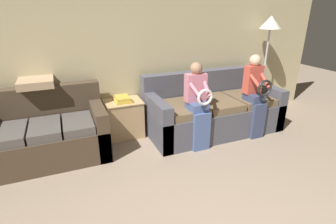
# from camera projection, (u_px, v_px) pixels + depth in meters

# --- Properties ---
(wall_back) EXTENTS (7.14, 0.06, 2.55)m
(wall_back) POSITION_uv_depth(u_px,v_px,m) (131.00, 50.00, 4.01)
(wall_back) COLOR #C6B789
(wall_back) RESTS_ON ground_plane
(couch_main) EXTENTS (2.12, 0.98, 0.92)m
(couch_main) POSITION_uv_depth(u_px,v_px,m) (212.00, 110.00, 4.26)
(couch_main) COLOR #4C4C56
(couch_main) RESTS_ON ground_plane
(couch_side) EXTENTS (1.50, 0.86, 0.92)m
(couch_side) POSITION_uv_depth(u_px,v_px,m) (47.00, 135.00, 3.45)
(couch_side) COLOR #473828
(couch_side) RESTS_ON ground_plane
(child_left_seated) EXTENTS (0.30, 0.37, 1.21)m
(child_left_seated) POSITION_uv_depth(u_px,v_px,m) (198.00, 103.00, 3.61)
(child_left_seated) COLOR #475B8E
(child_left_seated) RESTS_ON ground_plane
(child_right_seated) EXTENTS (0.27, 0.37, 1.25)m
(child_right_seated) POSITION_uv_depth(u_px,v_px,m) (255.00, 92.00, 3.95)
(child_right_seated) COLOR #384260
(child_right_seated) RESTS_ON ground_plane
(side_shelf) EXTENTS (0.56, 0.45, 0.57)m
(side_shelf) POSITION_uv_depth(u_px,v_px,m) (124.00, 118.00, 4.05)
(side_shelf) COLOR tan
(side_shelf) RESTS_ON ground_plane
(book_stack) EXTENTS (0.24, 0.29, 0.08)m
(book_stack) POSITION_uv_depth(u_px,v_px,m) (122.00, 99.00, 3.92)
(book_stack) COLOR gold
(book_stack) RESTS_ON side_shelf
(floor_lamp) EXTENTS (0.36, 0.36, 1.76)m
(floor_lamp) POSITION_uv_depth(u_px,v_px,m) (270.00, 30.00, 4.50)
(floor_lamp) COLOR #2D2B28
(floor_lamp) RESTS_ON ground_plane
(throw_pillow) EXTENTS (0.43, 0.43, 0.10)m
(throw_pillow) POSITION_uv_depth(u_px,v_px,m) (36.00, 83.00, 3.45)
(throw_pillow) COLOR tan
(throw_pillow) RESTS_ON couch_side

